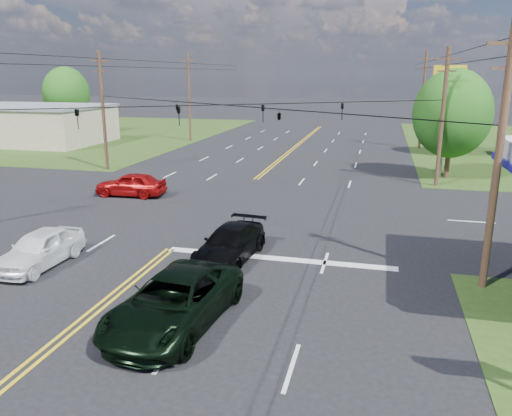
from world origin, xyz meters
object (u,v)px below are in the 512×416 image
(suv_black, at_px, (230,244))
(pickup_white, at_px, (40,249))
(pole_ne, at_px, (442,116))
(tree_right_b, at_px, (463,112))
(pole_right_far, at_px, (423,99))
(retail_nw, at_px, (32,125))
(pole_nw, at_px, (103,110))
(pickup_dkgreen, at_px, (174,301))
(tree_right_a, at_px, (452,114))
(pole_se, at_px, (499,157))
(pole_left_far, at_px, (189,97))
(tree_far_l, at_px, (66,94))

(suv_black, distance_m, pickup_white, 7.87)
(pole_ne, bearing_deg, tree_right_b, 76.87)
(pole_right_far, bearing_deg, retail_nw, -172.06)
(pole_nw, relative_size, pole_right_far, 0.95)
(pickup_dkgreen, distance_m, suv_black, 6.03)
(tree_right_b, xyz_separation_m, pickup_white, (-20.91, -35.14, -3.46))
(retail_nw, relative_size, tree_right_a, 1.96)
(pole_ne, xyz_separation_m, suv_black, (-10.00, -17.50, -4.21))
(pole_se, relative_size, pole_left_far, 0.95)
(tree_far_l, relative_size, suv_black, 1.80)
(pole_ne, bearing_deg, pole_right_far, 90.00)
(tree_right_b, bearing_deg, pole_right_far, 131.19)
(pole_nw, height_order, tree_right_b, pole_nw)
(tree_far_l, bearing_deg, pickup_dkgreen, -53.05)
(pole_ne, relative_size, pole_left_far, 0.95)
(pole_left_far, distance_m, tree_right_b, 29.79)
(tree_right_a, bearing_deg, pickup_white, -128.51)
(tree_right_a, bearing_deg, suv_black, -118.22)
(pickup_dkgreen, relative_size, pickup_white, 1.34)
(pole_nw, distance_m, tree_right_b, 33.10)
(pole_nw, xyz_separation_m, tree_far_l, (-19.00, 23.00, 0.28))
(pole_se, height_order, pickup_white, pole_se)
(pole_right_far, relative_size, pickup_white, 2.26)
(retail_nw, relative_size, pole_left_far, 1.60)
(pole_se, height_order, tree_far_l, pole_se)
(pickup_dkgreen, bearing_deg, pole_nw, 129.41)
(pole_left_far, relative_size, pickup_dkgreen, 1.69)
(pickup_white, bearing_deg, tree_right_a, 52.75)
(pole_right_far, xyz_separation_m, pickup_dkgreen, (-10.00, -42.53, -4.35))
(tree_right_a, bearing_deg, pole_ne, -108.43)
(pole_ne, height_order, tree_far_l, pole_ne)
(pole_nw, distance_m, suv_black, 24.08)
(pole_ne, distance_m, pole_right_far, 19.00)
(pole_ne, relative_size, pickup_white, 2.15)
(retail_nw, distance_m, pole_nw, 21.60)
(pole_ne, xyz_separation_m, pickup_white, (-17.41, -20.14, -4.16))
(tree_right_a, height_order, tree_far_l, tree_far_l)
(pole_right_far, height_order, suv_black, pole_right_far)
(pole_nw, distance_m, pole_left_far, 19.00)
(pole_se, height_order, tree_right_a, pole_se)
(tree_right_b, distance_m, pickup_white, 41.04)
(tree_right_b, bearing_deg, pickup_dkgreen, -109.31)
(retail_nw, relative_size, suv_black, 3.30)
(tree_right_a, xyz_separation_m, tree_far_l, (-46.00, 20.00, 0.33))
(tree_right_b, bearing_deg, pole_nw, -153.05)
(pole_right_far, relative_size, pickup_dkgreen, 1.69)
(pole_right_far, bearing_deg, pickup_white, -113.98)
(pole_ne, xyz_separation_m, tree_far_l, (-45.00, 23.00, 0.28))
(pole_left_far, height_order, pole_right_far, same)
(retail_nw, bearing_deg, pole_left_far, 19.44)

